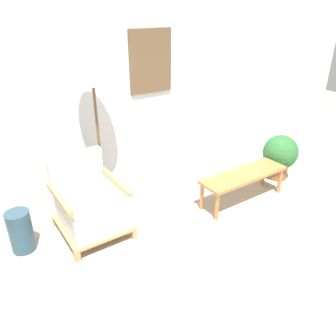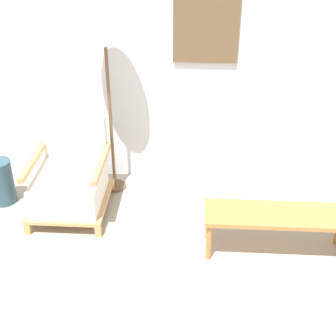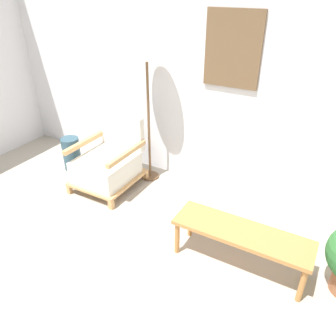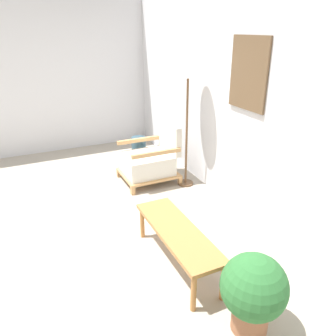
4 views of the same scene
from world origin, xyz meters
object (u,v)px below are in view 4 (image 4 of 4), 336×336
(potted_plant, at_px, (254,290))
(vase, at_px, (139,150))
(floor_lamp, at_px, (188,69))
(coffee_table, at_px, (178,234))
(armchair, at_px, (151,160))

(potted_plant, bearing_deg, vase, 173.06)
(floor_lamp, distance_m, potted_plant, 2.63)
(floor_lamp, relative_size, potted_plant, 2.81)
(coffee_table, height_order, potted_plant, potted_plant)
(floor_lamp, xyz_separation_m, vase, (-0.99, -0.30, -1.31))
(armchair, xyz_separation_m, potted_plant, (2.57, -0.31, 0.05))
(coffee_table, distance_m, potted_plant, 0.85)
(coffee_table, relative_size, potted_plant, 1.85)
(armchair, height_order, potted_plant, armchair)
(armchair, relative_size, potted_plant, 1.29)
(floor_lamp, relative_size, coffee_table, 1.52)
(floor_lamp, xyz_separation_m, coffee_table, (1.42, -0.85, -1.20))
(armchair, bearing_deg, potted_plant, -6.92)
(floor_lamp, height_order, potted_plant, floor_lamp)
(vase, bearing_deg, armchair, -7.01)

